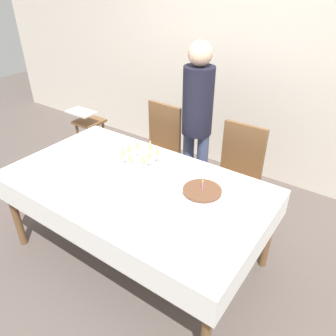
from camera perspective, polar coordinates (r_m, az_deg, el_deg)
The scene contains 15 objects.
ground_plane at distance 2.94m, azimuth -5.12°, elevation -14.54°, with size 12.00×12.00×0.00m, color #564C47.
wall_back at distance 3.71m, azimuth 13.18°, elevation 18.81°, with size 8.00×0.05×2.70m.
dining_table at distance 2.52m, azimuth -5.80°, elevation -4.33°, with size 2.00×1.14×0.74m.
dining_chair_far_left at distance 3.41m, azimuth -1.73°, elevation 3.71°, with size 0.44×0.44×0.96m.
dining_chair_far_right at distance 3.03m, azimuth 11.74°, elevation -0.79°, with size 0.43×0.43×0.96m.
birthday_cake at distance 2.24m, azimuth 5.90°, elevation -4.80°, with size 0.26×0.26×0.18m.
champagne_tray at distance 2.63m, azimuth -4.91°, elevation 2.06°, with size 0.37×0.37×0.18m.
plate_stack_main at distance 2.40m, azimuth -8.29°, elevation -3.07°, with size 0.24×0.24×0.05m.
plate_stack_dessert at distance 2.54m, azimuth -5.19°, elevation -0.98°, with size 0.17×0.17×0.03m.
cake_knife at distance 2.09m, azimuth 2.86°, elevation -9.38°, with size 0.28×0.14×0.00m.
fork_pile at distance 2.67m, azimuth -15.18°, elevation -0.36°, with size 0.17×0.06×0.02m.
napkin_pile at distance 2.79m, azimuth -13.64°, elevation 1.17°, with size 0.15×0.15×0.01m.
person_standing at distance 3.06m, azimuth 5.13°, elevation 9.37°, with size 0.28×0.28×1.61m.
high_chair at distance 4.07m, azimuth -13.65°, elevation 6.89°, with size 0.33×0.35×0.71m.
gift_bag at distance 3.69m, azimuth -24.70°, elevation -4.60°, with size 0.19×0.12×0.23m.
Camera 1 is at (1.38, -1.52, 2.11)m, focal length 35.00 mm.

